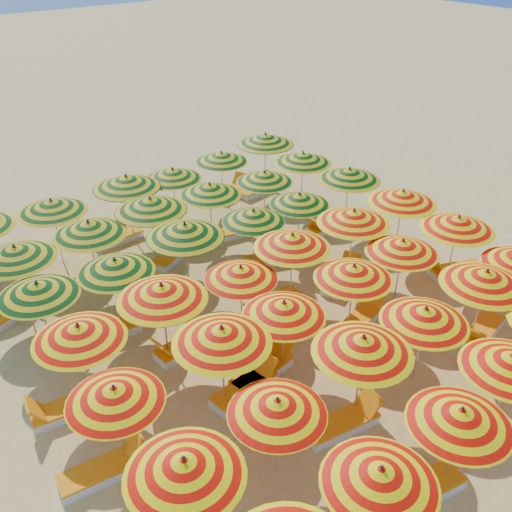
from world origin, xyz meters
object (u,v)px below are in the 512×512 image
Objects in this scene: umbrella_32 at (150,204)px; umbrella_33 at (210,189)px; umbrella_28 at (299,199)px; umbrella_15 at (354,272)px; lounger_11 at (185,346)px; umbrella_3 at (511,362)px; umbrella_23 at (403,197)px; lounger_5 at (105,470)px; lounger_12 at (272,302)px; umbrella_6 at (184,467)px; lounger_13 at (342,279)px; umbrella_22 at (354,217)px; lounger_3 at (343,423)px; lounger_14 at (106,332)px; umbrella_39 at (173,174)px; beachgoer_a at (257,343)px; umbrella_18 at (79,332)px; umbrella_8 at (363,345)px; umbrella_27 at (254,216)px; lounger_23 at (258,189)px; umbrella_17 at (458,223)px; lounger_6 at (245,388)px; lounger_18 at (174,254)px; umbrella_13 at (222,335)px; lounger_9 at (455,270)px; lounger_17 at (10,313)px; umbrella_37 at (52,206)px; umbrella_20 at (241,273)px; umbrella_14 at (284,309)px; lounger_4 at (482,332)px; umbrella_24 at (38,289)px; lounger_8 at (362,318)px; umbrella_41 at (265,139)px; umbrella_1 at (380,476)px; lounger_20 at (8,269)px; lounger_22 at (231,192)px; lounger_16 at (328,226)px; umbrella_19 at (162,292)px; umbrella_38 at (126,182)px; umbrella_2 at (461,417)px; umbrella_25 at (115,266)px; umbrella_7 at (277,407)px; umbrella_9 at (425,315)px; lounger_10 at (69,408)px; lounger_19 at (228,233)px; lounger_21 at (116,238)px; umbrella_16 at (402,247)px; umbrella_12 at (115,394)px; umbrella_31 at (89,228)px; lounger_1 at (421,490)px; umbrella_40 at (221,157)px.

umbrella_33 is at bearing 0.51° from umbrella_32.
umbrella_28 is at bearing -48.65° from umbrella_33.
lounger_11 is at bearing 151.46° from umbrella_15.
umbrella_3 is 7.48m from umbrella_23.
lounger_12 is at bearing 27.81° from lounger_5.
umbrella_6 is 9.18m from lounger_13.
umbrella_22 is at bearing -179.60° from lounger_12.
lounger_3 is 6.61m from lounger_14.
umbrella_39 is (6.30, 10.55, -0.04)m from umbrella_6.
umbrella_32 is 5.90m from beachgoer_a.
umbrella_8 is at bearing -43.66° from umbrella_18.
umbrella_27 is at bearing -42.99° from umbrella_32.
lounger_23 is at bearing 19.56° from umbrella_32.
umbrella_17 is 1.27× the size of lounger_6.
lounger_18 is at bearing 132.13° from umbrella_17.
lounger_5 is (-4.56, 2.12, 0.00)m from lounger_3.
umbrella_17 is at bearing -62.74° from umbrella_39.
umbrella_13 reaches higher than umbrella_18.
lounger_17 is at bearing -6.88° from lounger_9.
umbrella_20 is at bearing -69.55° from umbrella_37.
umbrella_13 reaches higher than umbrella_14.
lounger_4 and lounger_12 have the same top height.
umbrella_8 is 1.15× the size of umbrella_24.
umbrella_18 reaches higher than lounger_8.
umbrella_41 is at bearing 46.41° from umbrella_20.
umbrella_1 is 1.44× the size of lounger_20.
lounger_22 is at bearing 84.67° from umbrella_22.
umbrella_33 is 6.52m from lounger_8.
umbrella_22 is at bearing 23.79° from umbrella_14.
umbrella_15 is at bearing 52.81° from lounger_16.
lounger_6 is at bearing -125.53° from umbrella_20.
umbrella_19 is 1.11× the size of umbrella_38.
umbrella_2 is 8.86m from umbrella_25.
umbrella_7 is 6.27m from lounger_14.
umbrella_15 is at bearing -136.95° from umbrella_22.
lounger_12 is at bearing 100.07° from umbrella_9.
lounger_10 is 1.00× the size of lounger_19.
umbrella_32 is (-4.25, 4.34, 0.05)m from umbrella_22.
umbrella_38 reaches higher than lounger_17.
lounger_23 is (3.09, 2.19, 0.00)m from lounger_19.
lounger_22 is at bearing 59.88° from lounger_13.
umbrella_3 is 1.48× the size of lounger_21.
umbrella_22 is at bearing 173.15° from lounger_14.
umbrella_16 is (2.08, 2.30, -0.01)m from umbrella_9.
umbrella_12 is (-4.60, 4.45, -0.02)m from umbrella_2.
umbrella_22 reaches higher than umbrella_31.
umbrella_27 reaches higher than lounger_1.
umbrella_2 is 1.10× the size of umbrella_17.
umbrella_24 is at bearing 89.44° from umbrella_6.
umbrella_2 is at bearing -107.49° from umbrella_40.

